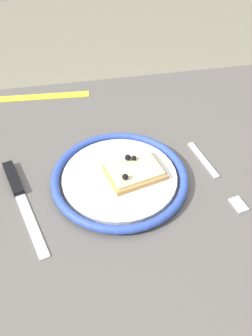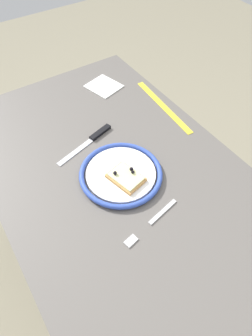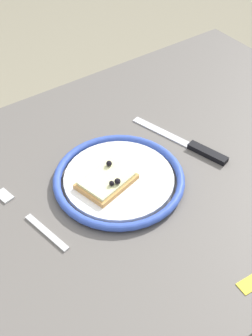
{
  "view_description": "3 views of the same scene",
  "coord_description": "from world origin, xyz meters",
  "views": [
    {
      "loc": [
        0.06,
        0.51,
        1.3
      ],
      "look_at": [
        -0.04,
        -0.01,
        0.79
      ],
      "focal_mm": 41.65,
      "sensor_mm": 36.0,
      "label": 1
    },
    {
      "loc": [
        -0.51,
        0.3,
        1.5
      ],
      "look_at": [
        -0.03,
        -0.02,
        0.79
      ],
      "focal_mm": 31.7,
      "sensor_mm": 36.0,
      "label": 2
    },
    {
      "loc": [
        -0.37,
        -0.5,
        1.39
      ],
      "look_at": [
        -0.0,
        0.01,
        0.78
      ],
      "focal_mm": 47.01,
      "sensor_mm": 36.0,
      "label": 3
    }
  ],
  "objects": [
    {
      "name": "measuring_tape",
      "position": [
        0.17,
        -0.32,
        0.76
      ],
      "size": [
        0.35,
        0.05,
        0.0
      ],
      "primitive_type": "cube",
      "rotation": [
        0.0,
        0.0,
        -0.07
      ],
      "color": "yellow",
      "rests_on": "dining_table"
    },
    {
      "name": "fork",
      "position": [
        -0.21,
        0.02,
        0.76
      ],
      "size": [
        0.06,
        0.2,
        0.0
      ],
      "color": "#BCBCBC",
      "rests_on": "dining_table"
    },
    {
      "name": "dining_table",
      "position": [
        0.0,
        0.0,
        0.66
      ],
      "size": [
        1.18,
        0.74,
        0.76
      ],
      "color": "#5B5651",
      "rests_on": "ground_plane"
    },
    {
      "name": "knife",
      "position": [
        0.16,
        -0.01,
        0.77
      ],
      "size": [
        0.08,
        0.24,
        0.01
      ],
      "color": "silver",
      "rests_on": "dining_table"
    },
    {
      "name": "plate",
      "position": [
        -0.03,
        0.0,
        0.77
      ],
      "size": [
        0.26,
        0.26,
        0.02
      ],
      "color": "white",
      "rests_on": "dining_table"
    },
    {
      "name": "pizza_slice_near",
      "position": [
        -0.05,
        -0.0,
        0.78
      ],
      "size": [
        0.12,
        0.1,
        0.03
      ],
      "color": "tan",
      "rests_on": "plate"
    }
  ]
}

